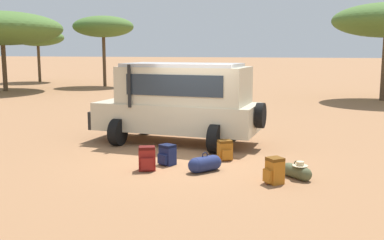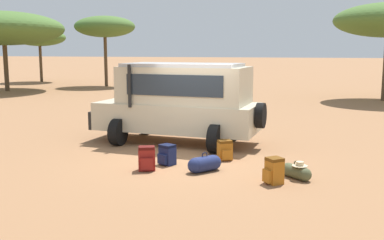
{
  "view_description": "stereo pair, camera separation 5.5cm",
  "coord_description": "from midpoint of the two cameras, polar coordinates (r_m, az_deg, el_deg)",
  "views": [
    {
      "loc": [
        3.37,
        -10.99,
        2.84
      ],
      "look_at": [
        0.09,
        0.26,
        1.0
      ],
      "focal_mm": 42.0,
      "sensor_mm": 36.0,
      "label": 1
    },
    {
      "loc": [
        3.42,
        -10.98,
        2.84
      ],
      "look_at": [
        0.09,
        0.26,
        1.0
      ],
      "focal_mm": 42.0,
      "sensor_mm": 36.0,
      "label": 2
    }
  ],
  "objects": [
    {
      "name": "backpack_beside_front_wheel",
      "position": [
        10.72,
        -5.89,
        -4.94
      ],
      "size": [
        0.46,
        0.44,
        0.58
      ],
      "color": "maroon",
      "rests_on": "ground_plane"
    },
    {
      "name": "safari_vehicle",
      "position": [
        13.68,
        -1.66,
        2.42
      ],
      "size": [
        5.41,
        2.92,
        2.44
      ],
      "color": "beige",
      "rests_on": "ground_plane"
    },
    {
      "name": "acacia_tree_far_left",
      "position": [
        42.3,
        -19.04,
        9.85
      ],
      "size": [
        4.51,
        4.52,
        4.65
      ],
      "color": "brown",
      "rests_on": "ground_plane"
    },
    {
      "name": "duffel_bag_low_black_case",
      "position": [
        10.31,
        13.0,
        -6.38
      ],
      "size": [
        0.68,
        0.65,
        0.41
      ],
      "color": "#4C5133",
      "rests_on": "ground_plane"
    },
    {
      "name": "acacia_tree_centre_back",
      "position": [
        35.98,
        -11.25,
        11.53
      ],
      "size": [
        4.73,
        4.33,
        5.43
      ],
      "color": "brown",
      "rests_on": "ground_plane"
    },
    {
      "name": "backpack_near_rear_wheel",
      "position": [
        11.7,
        4.08,
        -3.88
      ],
      "size": [
        0.44,
        0.44,
        0.52
      ],
      "color": "#B26619",
      "rests_on": "ground_plane"
    },
    {
      "name": "ground_plane",
      "position": [
        11.84,
        -0.93,
        -4.96
      ],
      "size": [
        320.0,
        320.0,
        0.0
      ],
      "primitive_type": "plane",
      "color": "#936642"
    },
    {
      "name": "backpack_cluster_center",
      "position": [
        11.23,
        -3.3,
        -4.45
      ],
      "size": [
        0.45,
        0.47,
        0.51
      ],
      "color": "navy",
      "rests_on": "ground_plane"
    },
    {
      "name": "acacia_tree_left_mid",
      "position": [
        33.78,
        -23.05,
        10.65
      ],
      "size": [
        7.92,
        8.54,
        5.43
      ],
      "color": "brown",
      "rests_on": "ground_plane"
    },
    {
      "name": "backpack_outermost",
      "position": [
        9.81,
        10.26,
        -6.38
      ],
      "size": [
        0.47,
        0.46,
        0.57
      ],
      "color": "#B26619",
      "rests_on": "ground_plane"
    },
    {
      "name": "duffel_bag_soft_canvas",
      "position": [
        10.61,
        1.49,
        -5.59
      ],
      "size": [
        0.7,
        0.77,
        0.47
      ],
      "color": "navy",
      "rests_on": "ground_plane"
    }
  ]
}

